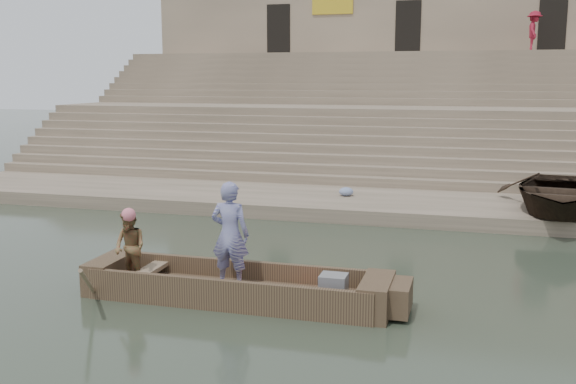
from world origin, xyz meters
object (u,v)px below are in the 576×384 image
at_px(main_rowboat, 236,294).
at_px(standing_man, 230,234).
at_px(television, 333,286).
at_px(beached_rowboat, 561,192).
at_px(pedestrian, 534,31).
at_px(rowing_man, 130,247).

distance_m(main_rowboat, standing_man, 1.09).
distance_m(television, beached_rowboat, 9.35).
bearing_deg(pedestrian, beached_rowboat, -177.78).
relative_size(beached_rowboat, pedestrian, 2.63).
relative_size(rowing_man, beached_rowboat, 0.27).
height_order(standing_man, television, standing_man).
distance_m(main_rowboat, rowing_man, 2.16).
relative_size(rowing_man, television, 2.91).
xyz_separation_m(main_rowboat, pedestrian, (6.63, 23.39, 6.04)).
height_order(standing_man, beached_rowboat, standing_man).
bearing_deg(beached_rowboat, main_rowboat, -121.34).
xyz_separation_m(television, pedestrian, (4.84, 23.39, 5.73)).
xyz_separation_m(main_rowboat, standing_man, (-0.13, 0.09, 1.08)).
distance_m(standing_man, rowing_man, 1.91).
relative_size(main_rowboat, television, 10.87).
distance_m(standing_man, beached_rowboat, 10.36).
bearing_deg(beached_rowboat, pedestrian, 96.02).
height_order(standing_man, pedestrian, pedestrian).
bearing_deg(pedestrian, main_rowboat, 167.26).
distance_m(rowing_man, pedestrian, 25.65).
bearing_deg(main_rowboat, standing_man, 147.11).
bearing_deg(television, rowing_man, -177.06).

